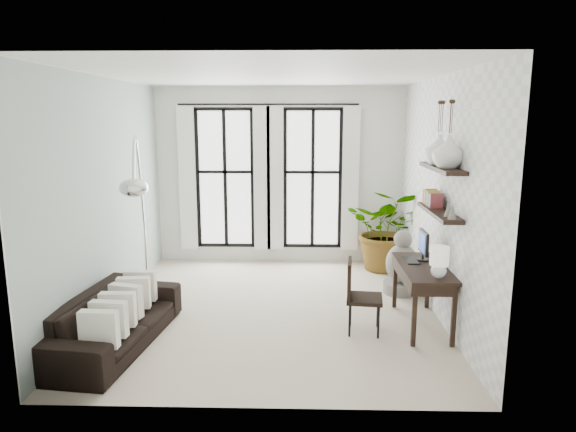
{
  "coord_description": "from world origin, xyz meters",
  "views": [
    {
      "loc": [
        0.4,
        -6.84,
        2.68
      ],
      "look_at": [
        0.21,
        0.3,
        1.28
      ],
      "focal_mm": 32.0,
      "sensor_mm": 36.0,
      "label": 1
    }
  ],
  "objects_px": {
    "arc_lamp": "(138,178)",
    "desk": "(424,272)",
    "buddha": "(402,267)",
    "plant": "(387,230)",
    "desk_chair": "(358,292)",
    "sofa": "(115,320)"
  },
  "relations": [
    {
      "from": "desk",
      "to": "buddha",
      "type": "height_order",
      "value": "desk"
    },
    {
      "from": "sofa",
      "to": "desk",
      "type": "relative_size",
      "value": 1.6
    },
    {
      "from": "plant",
      "to": "arc_lamp",
      "type": "distance_m",
      "value": 4.44
    },
    {
      "from": "sofa",
      "to": "plant",
      "type": "distance_m",
      "value": 4.88
    },
    {
      "from": "plant",
      "to": "desk",
      "type": "bearing_deg",
      "value": -88.98
    },
    {
      "from": "sofa",
      "to": "desk_chair",
      "type": "bearing_deg",
      "value": -73.88
    },
    {
      "from": "buddha",
      "to": "desk",
      "type": "bearing_deg",
      "value": -89.68
    },
    {
      "from": "arc_lamp",
      "to": "buddha",
      "type": "bearing_deg",
      "value": 17.05
    },
    {
      "from": "desk_chair",
      "to": "buddha",
      "type": "relative_size",
      "value": 0.94
    },
    {
      "from": "arc_lamp",
      "to": "sofa",
      "type": "bearing_deg",
      "value": -96.98
    },
    {
      "from": "plant",
      "to": "desk_chair",
      "type": "xyz_separation_m",
      "value": [
        -0.79,
        -2.68,
        -0.2
      ]
    },
    {
      "from": "sofa",
      "to": "desk",
      "type": "xyz_separation_m",
      "value": [
        3.74,
        0.62,
        0.43
      ]
    },
    {
      "from": "arc_lamp",
      "to": "desk_chair",
      "type": "bearing_deg",
      "value": -7.38
    },
    {
      "from": "desk_chair",
      "to": "arc_lamp",
      "type": "distance_m",
      "value": 3.14
    },
    {
      "from": "arc_lamp",
      "to": "desk",
      "type": "bearing_deg",
      "value": -3.34
    },
    {
      "from": "sofa",
      "to": "desk",
      "type": "distance_m",
      "value": 3.82
    },
    {
      "from": "desk",
      "to": "buddha",
      "type": "relative_size",
      "value": 1.38
    },
    {
      "from": "desk",
      "to": "buddha",
      "type": "distance_m",
      "value": 1.37
    },
    {
      "from": "desk_chair",
      "to": "arc_lamp",
      "type": "bearing_deg",
      "value": 179.53
    },
    {
      "from": "sofa",
      "to": "plant",
      "type": "bearing_deg",
      "value": -42.61
    },
    {
      "from": "sofa",
      "to": "arc_lamp",
      "type": "distance_m",
      "value": 1.78
    },
    {
      "from": "plant",
      "to": "desk",
      "type": "distance_m",
      "value": 2.53
    }
  ]
}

